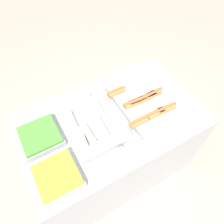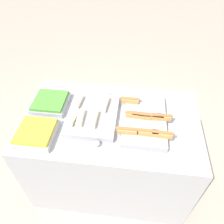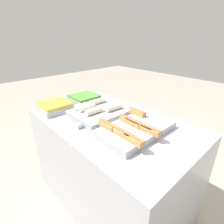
% 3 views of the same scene
% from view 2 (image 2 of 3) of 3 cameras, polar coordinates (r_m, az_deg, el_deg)
% --- Properties ---
extents(ground_plane, '(12.00, 12.00, 0.00)m').
position_cam_2_polar(ground_plane, '(2.47, -0.25, -16.15)').
color(ground_plane, '#ADA393').
extents(counter, '(1.42, 0.86, 0.89)m').
position_cam_2_polar(counter, '(2.09, -0.29, -10.23)').
color(counter, '#A8AAB2').
rests_on(counter, ground_plane).
extents(tray_hotdogs, '(0.41, 0.55, 0.10)m').
position_cam_2_polar(tray_hotdogs, '(1.71, 8.45, -1.99)').
color(tray_hotdogs, '#A8AAB2').
rests_on(tray_hotdogs, counter).
extents(tray_wraps, '(0.38, 0.48, 0.10)m').
position_cam_2_polar(tray_wraps, '(1.74, -5.26, -0.71)').
color(tray_wraps, '#A8AAB2').
rests_on(tray_wraps, counter).
extents(tray_side_front, '(0.28, 0.28, 0.07)m').
position_cam_2_polar(tray_side_front, '(1.70, -19.23, -5.22)').
color(tray_side_front, '#A8AAB2').
rests_on(tray_side_front, counter).
extents(tray_side_back, '(0.28, 0.28, 0.07)m').
position_cam_2_polar(tray_side_back, '(1.90, -15.79, 2.32)').
color(tray_side_back, '#A8AAB2').
rests_on(tray_side_back, counter).
extents(serving_spoon_near, '(0.22, 0.04, 0.04)m').
position_cam_2_polar(serving_spoon_near, '(1.57, -4.56, -8.23)').
color(serving_spoon_near, '#B2B5BA').
rests_on(serving_spoon_near, counter).
extents(serving_spoon_far, '(0.23, 0.04, 0.04)m').
position_cam_2_polar(serving_spoon_far, '(1.93, -1.64, 4.55)').
color(serving_spoon_far, '#B2B5BA').
rests_on(serving_spoon_far, counter).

